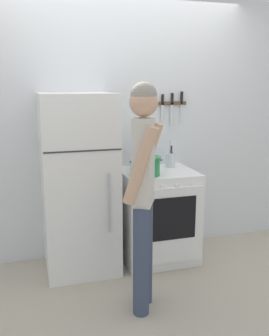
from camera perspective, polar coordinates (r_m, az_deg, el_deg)
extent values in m
plane|color=#B2A893|center=(4.07, -2.14, -12.12)|extent=(14.00, 14.00, 0.00)
cube|color=silver|center=(3.75, -2.42, 6.04)|extent=(10.00, 0.06, 2.55)
cube|color=white|center=(3.43, -8.39, -2.50)|extent=(0.65, 0.60, 1.63)
cube|color=#2D2D2D|center=(3.06, -7.79, 2.57)|extent=(0.64, 0.01, 0.01)
cylinder|color=#B2B5BA|center=(3.20, -3.92, -5.37)|extent=(0.02, 0.02, 0.52)
cube|color=white|center=(3.72, 3.50, -7.18)|extent=(0.70, 0.61, 0.89)
cube|color=black|center=(3.59, 3.59, -0.62)|extent=(0.69, 0.59, 0.02)
cube|color=black|center=(3.48, 5.07, -8.80)|extent=(0.60, 0.05, 0.67)
cylinder|color=black|center=(3.43, 1.80, -1.13)|extent=(0.19, 0.19, 0.01)
cylinder|color=black|center=(3.54, 6.68, -0.77)|extent=(0.19, 0.19, 0.01)
cylinder|color=black|center=(3.66, 0.61, -0.26)|extent=(0.19, 0.19, 0.01)
cylinder|color=black|center=(3.76, 5.23, 0.05)|extent=(0.19, 0.19, 0.01)
cylinder|color=silver|center=(3.25, 1.98, -3.12)|extent=(0.04, 0.02, 0.04)
cylinder|color=silver|center=(3.30, 4.31, -2.92)|extent=(0.04, 0.02, 0.04)
cylinder|color=silver|center=(3.35, 6.56, -2.73)|extent=(0.04, 0.02, 0.04)
cylinder|color=silver|center=(3.41, 8.74, -2.53)|extent=(0.04, 0.02, 0.04)
cube|color=white|center=(3.43, 5.36, -8.75)|extent=(0.64, 0.03, 0.71)
cube|color=black|center=(3.39, 5.50, -7.74)|extent=(0.49, 0.01, 0.40)
cylinder|color=#237A42|center=(3.41, 1.81, 0.18)|extent=(0.25, 0.25, 0.15)
cylinder|color=#237A42|center=(3.39, 1.82, 1.61)|extent=(0.26, 0.26, 0.02)
sphere|color=black|center=(3.39, 1.82, 1.95)|extent=(0.03, 0.03, 0.03)
cylinder|color=#237A42|center=(3.36, -0.40, 0.94)|extent=(0.03, 0.02, 0.02)
cylinder|color=#237A42|center=(3.45, 3.98, 1.20)|extent=(0.03, 0.02, 0.02)
cylinder|color=silver|center=(3.64, 0.77, 0.70)|extent=(0.17, 0.17, 0.12)
cone|color=silver|center=(3.63, 0.77, 1.84)|extent=(0.16, 0.16, 0.03)
sphere|color=black|center=(3.63, 0.77, 2.23)|extent=(0.02, 0.02, 0.02)
cone|color=silver|center=(3.67, 2.00, 0.95)|extent=(0.10, 0.03, 0.08)
torus|color=black|center=(3.62, 0.77, 2.62)|extent=(0.14, 0.01, 0.14)
cylinder|color=silver|center=(3.76, 5.47, 1.18)|extent=(0.09, 0.09, 0.14)
cylinder|color=#9E7547|center=(3.74, 5.41, 1.91)|extent=(0.02, 0.02, 0.18)
cylinder|color=#232326|center=(3.73, 5.73, 1.93)|extent=(0.01, 0.04, 0.19)
cylinder|color=#B2B5BA|center=(3.74, 5.40, 2.32)|extent=(0.01, 0.03, 0.24)
cylinder|color=#4C4C51|center=(3.76, 5.48, 2.00)|extent=(0.02, 0.02, 0.19)
cylinder|color=#38425B|center=(2.85, 1.01, -14.12)|extent=(0.12, 0.12, 0.84)
cylinder|color=#38425B|center=(3.00, 1.56, -12.71)|extent=(0.12, 0.12, 0.84)
cube|color=beige|center=(2.68, 1.37, 0.92)|extent=(0.23, 0.27, 0.63)
cylinder|color=tan|center=(2.56, 0.90, 0.34)|extent=(0.26, 0.19, 0.56)
cylinder|color=tan|center=(2.81, 1.80, 1.45)|extent=(0.26, 0.19, 0.56)
sphere|color=tan|center=(2.63, 1.42, 9.99)|extent=(0.20, 0.20, 0.20)
sphere|color=gray|center=(2.63, 1.43, 10.99)|extent=(0.19, 0.19, 0.19)
cube|color=brown|center=(3.86, 5.70, 9.80)|extent=(0.31, 0.02, 0.03)
cube|color=silver|center=(3.83, 4.27, 8.30)|extent=(0.03, 0.00, 0.20)
cube|color=black|center=(3.82, 4.31, 10.47)|extent=(0.02, 0.02, 0.09)
cube|color=silver|center=(3.86, 5.71, 8.10)|extent=(0.03, 0.00, 0.23)
cube|color=black|center=(3.85, 5.78, 10.54)|extent=(0.02, 0.02, 0.10)
cube|color=silver|center=(3.90, 7.14, 8.32)|extent=(0.02, 0.00, 0.20)
cube|color=black|center=(3.89, 7.21, 10.64)|extent=(0.02, 0.02, 0.12)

